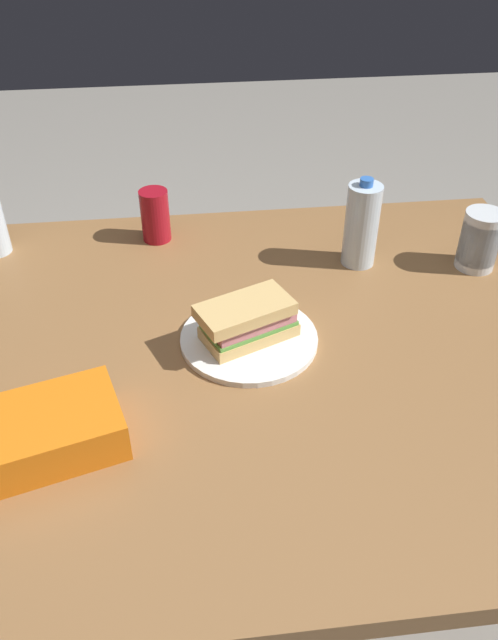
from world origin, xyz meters
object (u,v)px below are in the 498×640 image
object	(u,v)px
plastic_cup_stack	(480,240)
water_bottle_spare	(361,225)
dining_table	(201,386)
sandwich	(248,320)
chip_bag	(45,432)
paper_plate	(249,339)
soda_can_red	(155,216)

from	to	relation	value
plastic_cup_stack	water_bottle_spare	distance (m)	0.26
dining_table	plastic_cup_stack	bearing A→B (deg)	-160.26
sandwich	water_bottle_spare	distance (m)	0.37
sandwich	chip_bag	size ratio (longest dim) A/B	0.87
plastic_cup_stack	paper_plate	bearing A→B (deg)	21.10
paper_plate	chip_bag	world-z (taller)	chip_bag
paper_plate	dining_table	bearing A→B (deg)	11.84
soda_can_red	water_bottle_spare	distance (m)	0.47
sandwich	water_bottle_spare	world-z (taller)	water_bottle_spare
soda_can_red	chip_bag	world-z (taller)	soda_can_red
soda_can_red	water_bottle_spare	size ratio (longest dim) A/B	0.61
paper_plate	plastic_cup_stack	size ratio (longest dim) A/B	1.97
sandwich	chip_bag	distance (m)	0.40
soda_can_red	plastic_cup_stack	bearing A→B (deg)	163.87
dining_table	water_bottle_spare	world-z (taller)	water_bottle_spare
chip_bag	soda_can_red	bearing A→B (deg)	58.76
dining_table	plastic_cup_stack	world-z (taller)	plastic_cup_stack
sandwich	chip_bag	xyz separation A→B (m)	(0.34, 0.22, -0.02)
chip_bag	plastic_cup_stack	size ratio (longest dim) A/B	1.76
sandwich	soda_can_red	xyz separation A→B (m)	(0.17, -0.40, 0.01)
paper_plate	water_bottle_spare	size ratio (longest dim) A/B	1.29
dining_table	paper_plate	size ratio (longest dim) A/B	5.97
dining_table	chip_bag	distance (m)	0.34
soda_can_red	chip_bag	xyz separation A→B (m)	(0.17, 0.62, -0.03)
water_bottle_spare	sandwich	bearing A→B (deg)	42.46
soda_can_red	sandwich	bearing A→B (deg)	112.45
water_bottle_spare	plastic_cup_stack	bearing A→B (deg)	169.58
dining_table	paper_plate	distance (m)	0.13
plastic_cup_stack	water_bottle_spare	xyz separation A→B (m)	(0.25, -0.05, 0.03)
dining_table	chip_bag	bearing A→B (deg)	39.51
chip_bag	plastic_cup_stack	world-z (taller)	plastic_cup_stack
paper_plate	sandwich	bearing A→B (deg)	49.57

